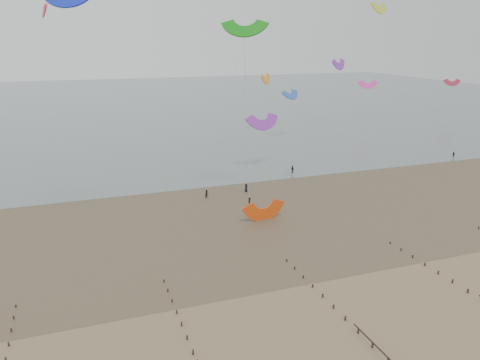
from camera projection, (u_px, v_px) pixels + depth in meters
name	position (u px, v px, depth m)	size (l,w,h in m)	color
ground	(299.00, 310.00, 55.94)	(500.00, 500.00, 0.00)	brown
sea_and_shore	(195.00, 216.00, 85.62)	(500.00, 665.00, 0.03)	#475654
kitesurfers	(258.00, 184.00, 101.56)	(121.56, 20.55, 1.85)	black
grounded_kite	(264.00, 220.00, 83.81)	(6.99, 3.66, 5.33)	#DD450E
kites_airborne	(123.00, 69.00, 125.36)	(261.53, 111.11, 38.23)	#1224C5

